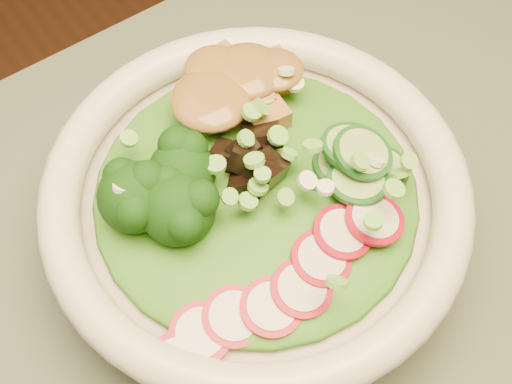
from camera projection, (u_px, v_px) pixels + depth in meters
salad_bowl at (256, 208)px, 0.42m from camera, size 0.25×0.25×0.07m
lettuce_bed at (256, 191)px, 0.40m from camera, size 0.19×0.19×0.02m
broccoli_florets at (156, 207)px, 0.38m from camera, size 0.08×0.07×0.04m
radish_slices at (295, 282)px, 0.37m from camera, size 0.10×0.04×0.02m
cucumber_slices at (357, 157)px, 0.40m from camera, size 0.07×0.07×0.03m
mushroom_heap at (250, 164)px, 0.40m from camera, size 0.07×0.07×0.04m
tofu_cubes at (230, 102)px, 0.42m from camera, size 0.08×0.06×0.03m
peanut_sauce at (229, 89)px, 0.41m from camera, size 0.06×0.05×0.01m
scallion_garnish at (256, 171)px, 0.39m from camera, size 0.18×0.18×0.02m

